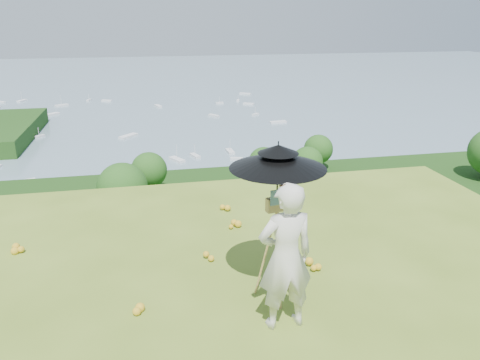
{
  "coord_description": "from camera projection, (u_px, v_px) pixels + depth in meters",
  "views": [
    {
      "loc": [
        -0.0,
        -3.25,
        3.69
      ],
      "look_at": [
        1.61,
        4.49,
        0.88
      ],
      "focal_mm": 35.0,
      "sensor_mm": 36.0,
      "label": 1
    }
  ],
  "objects": [
    {
      "name": "bay_water",
      "position": [
        142.0,
        93.0,
        237.0
      ],
      "size": [
        700.0,
        700.0,
        0.0
      ],
      "primitive_type": "plane",
      "color": "slate",
      "rests_on": "ground"
    },
    {
      "name": "painter_cap",
      "position": [
        288.0,
        187.0,
        5.28
      ],
      "size": [
        0.22,
        0.25,
        0.1
      ],
      "primitive_type": null,
      "rotation": [
        0.0,
        0.0,
        0.21
      ],
      "color": "#D67975",
      "rests_on": "painter"
    },
    {
      "name": "field_easel",
      "position": [
        276.0,
        245.0,
        6.2
      ],
      "size": [
        0.71,
        0.71,
        1.61
      ],
      "primitive_type": null,
      "rotation": [
        0.0,
        0.0,
        0.18
      ],
      "color": "olive",
      "rests_on": "ground"
    },
    {
      "name": "moored_boats",
      "position": [
        108.0,
        129.0,
        161.6
      ],
      "size": [
        140.0,
        140.0,
        0.7
      ],
      "primitive_type": null,
      "color": "silver",
      "rests_on": "bay_water"
    },
    {
      "name": "harbor_town",
      "position": [
        150.0,
        212.0,
        83.28
      ],
      "size": [
        110.0,
        22.0,
        5.0
      ],
      "primitive_type": null,
      "color": "silver",
      "rests_on": "shoreline_tier"
    },
    {
      "name": "shoreline_tier",
      "position": [
        153.0,
        244.0,
        85.46
      ],
      "size": [
        170.0,
        28.0,
        8.0
      ],
      "primitive_type": "cube",
      "color": "#6A6454",
      "rests_on": "bay_water"
    },
    {
      "name": "sun_umbrella",
      "position": [
        278.0,
        175.0,
        5.91
      ],
      "size": [
        1.46,
        1.46,
        0.89
      ],
      "primitive_type": null,
      "rotation": [
        0.0,
        0.0,
        0.2
      ],
      "color": "black",
      "rests_on": "field_easel"
    },
    {
      "name": "painter",
      "position": [
        286.0,
        257.0,
        5.58
      ],
      "size": [
        0.73,
        0.51,
        1.9
      ],
      "primitive_type": "imported",
      "rotation": [
        0.0,
        0.0,
        3.23
      ],
      "color": "beige",
      "rests_on": "ground"
    },
    {
      "name": "slope_trees",
      "position": [
        152.0,
        237.0,
        41.53
      ],
      "size": [
        110.0,
        50.0,
        6.0
      ],
      "primitive_type": null,
      "color": "#1E5319",
      "rests_on": "forest_slope"
    }
  ]
}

